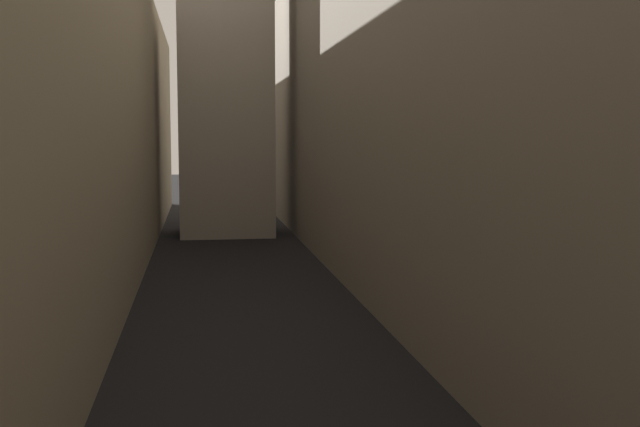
% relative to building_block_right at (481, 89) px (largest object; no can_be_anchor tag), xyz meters
% --- Properties ---
extents(ground_plane, '(264.00, 264.00, 0.00)m').
position_rel_building_block_right_xyz_m(ground_plane, '(-13.26, -2.00, -10.72)').
color(ground_plane, black).
extents(building_block_left, '(11.40, 108.00, 18.57)m').
position_rel_building_block_right_xyz_m(building_block_left, '(-24.46, 0.00, -1.44)').
color(building_block_left, gray).
rests_on(building_block_left, ground).
extents(building_block_right, '(15.52, 108.00, 21.44)m').
position_rel_building_block_right_xyz_m(building_block_right, '(0.00, 0.00, 0.00)').
color(building_block_right, gray).
rests_on(building_block_right, ground).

